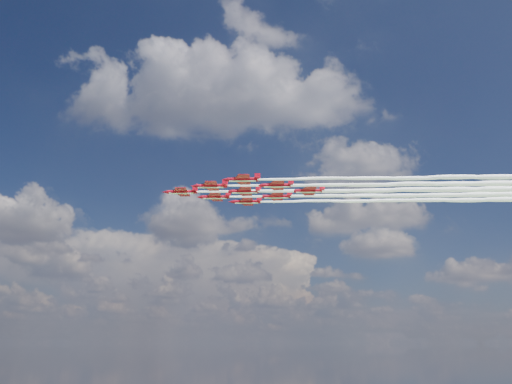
# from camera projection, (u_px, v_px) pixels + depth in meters

# --- Properties ---
(jet_lead) EXTENTS (108.69, 11.21, 3.09)m
(jet_lead) POSITION_uv_depth(u_px,v_px,m) (326.00, 191.00, 172.25)
(jet_lead) COLOR #A9091B
(jet_row2_port) EXTENTS (108.69, 11.21, 3.09)m
(jet_row2_port) POSITION_uv_depth(u_px,v_px,m) (361.00, 185.00, 165.65)
(jet_row2_port) COLOR #A9091B
(jet_row2_starb) EXTENTS (108.69, 11.21, 3.09)m
(jet_row2_starb) POSITION_uv_depth(u_px,v_px,m) (355.00, 196.00, 178.23)
(jet_row2_starb) COLOR #A9091B
(jet_row3_port) EXTENTS (108.69, 11.21, 3.09)m
(jet_row3_port) POSITION_uv_depth(u_px,v_px,m) (399.00, 178.00, 159.05)
(jet_row3_port) COLOR #A9091B
(jet_row3_centre) EXTENTS (108.69, 11.21, 3.09)m
(jet_row3_centre) POSITION_uv_depth(u_px,v_px,m) (390.00, 190.00, 171.63)
(jet_row3_centre) COLOR #A9091B
(jet_row3_starb) EXTENTS (108.69, 11.21, 3.09)m
(jet_row3_starb) POSITION_uv_depth(u_px,v_px,m) (382.00, 201.00, 184.21)
(jet_row3_starb) COLOR #A9091B
(jet_row4_port) EXTENTS (108.69, 11.21, 3.09)m
(jet_row4_port) POSITION_uv_depth(u_px,v_px,m) (428.00, 184.00, 165.03)
(jet_row4_port) COLOR #A9091B
(jet_row4_starb) EXTENTS (108.69, 11.21, 3.09)m
(jet_row4_starb) POSITION_uv_depth(u_px,v_px,m) (417.00, 195.00, 177.61)
(jet_row4_starb) COLOR #A9091B
(jet_tail) EXTENTS (108.69, 11.21, 3.09)m
(jet_tail) POSITION_uv_depth(u_px,v_px,m) (455.00, 190.00, 171.02)
(jet_tail) COLOR #A9091B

